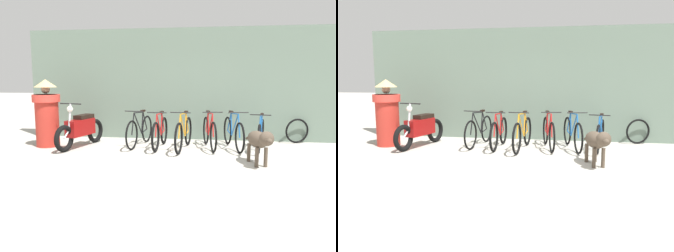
{
  "view_description": "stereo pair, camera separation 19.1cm",
  "coord_description": "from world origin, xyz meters",
  "views": [
    {
      "loc": [
        0.42,
        -5.83,
        1.65
      ],
      "look_at": [
        -0.54,
        1.02,
        0.65
      ],
      "focal_mm": 35.0,
      "sensor_mm": 36.0,
      "label": 1
    },
    {
      "loc": [
        0.61,
        -5.8,
        1.65
      ],
      "look_at": [
        -0.54,
        1.02,
        0.65
      ],
      "focal_mm": 35.0,
      "sensor_mm": 36.0,
      "label": 2
    }
  ],
  "objects": [
    {
      "name": "bicycle_2",
      "position": [
        -0.27,
        1.71,
        0.38
      ],
      "size": [
        0.46,
        1.79,
        0.92
      ],
      "rotation": [
        0.0,
        0.0,
        -1.69
      ],
      "color": "black",
      "rests_on": "ground"
    },
    {
      "name": "bicycle_4",
      "position": [
        0.89,
        1.98,
        0.37
      ],
      "size": [
        0.51,
        1.75,
        0.91
      ],
      "rotation": [
        0.0,
        0.0,
        -1.36
      ],
      "color": "black",
      "rests_on": "ground"
    },
    {
      "name": "bicycle_1",
      "position": [
        -0.85,
        1.82,
        0.36
      ],
      "size": [
        0.46,
        1.64,
        0.9
      ],
      "rotation": [
        0.0,
        0.0,
        -1.62
      ],
      "color": "black",
      "rests_on": "ground"
    },
    {
      "name": "ground_plane",
      "position": [
        0.0,
        0.0,
        0.0
      ],
      "size": [
        60.0,
        60.0,
        0.0
      ],
      "primitive_type": "plane",
      "color": "#ADA89E"
    },
    {
      "name": "person_in_robes",
      "position": [
        -3.62,
        1.63,
        0.82
      ],
      "size": [
        0.87,
        0.87,
        1.64
      ],
      "rotation": [
        0.0,
        0.0,
        3.58
      ],
      "color": "#B72D23",
      "rests_on": "ground"
    },
    {
      "name": "motorcycle",
      "position": [
        -2.78,
        1.64,
        0.43
      ],
      "size": [
        0.64,
        1.81,
        1.09
      ],
      "rotation": [
        0.0,
        0.0,
        -1.81
      ],
      "color": "black",
      "rests_on": "ground"
    },
    {
      "name": "bicycle_5",
      "position": [
        1.52,
        1.98,
        0.35
      ],
      "size": [
        0.49,
        1.63,
        0.86
      ],
      "rotation": [
        0.0,
        0.0,
        -1.77
      ],
      "color": "black",
      "rests_on": "ground"
    },
    {
      "name": "bicycle_3",
      "position": [
        0.33,
        1.97,
        0.37
      ],
      "size": [
        0.48,
        1.68,
        0.91
      ],
      "rotation": [
        0.0,
        0.0,
        -1.38
      ],
      "color": "black",
      "rests_on": "ground"
    },
    {
      "name": "spare_tire_left",
      "position": [
        2.55,
        2.87,
        0.32
      ],
      "size": [
        0.62,
        0.24,
        0.64
      ],
      "rotation": [
        0.0,
        0.0,
        0.31
      ],
      "color": "black",
      "rests_on": "ground"
    },
    {
      "name": "stray_dog",
      "position": [
        1.29,
        0.48,
        0.49
      ],
      "size": [
        0.51,
        1.21,
        0.72
      ],
      "rotation": [
        0.0,
        0.0,
        4.96
      ],
      "color": "#4C3F33",
      "rests_on": "ground"
    },
    {
      "name": "shop_wall_back",
      "position": [
        0.0,
        3.12,
        1.49
      ],
      "size": [
        9.5,
        0.2,
        2.99
      ],
      "color": "slate",
      "rests_on": "ground"
    },
    {
      "name": "bicycle_0",
      "position": [
        -1.39,
        1.99,
        0.37
      ],
      "size": [
        0.46,
        1.71,
        0.91
      ],
      "rotation": [
        0.0,
        0.0,
        -1.72
      ],
      "color": "black",
      "rests_on": "ground"
    }
  ]
}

